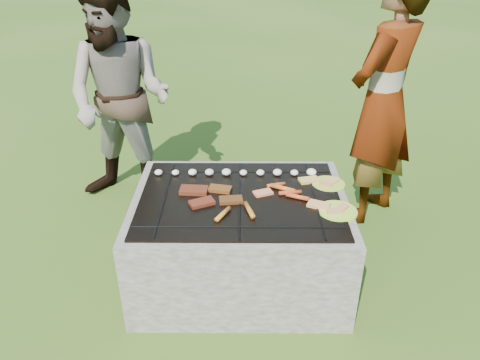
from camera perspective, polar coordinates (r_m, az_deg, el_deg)
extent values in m
plane|color=#284912|center=(3.18, -0.01, -11.55)|extent=(60.00, 60.00, 0.00)
cube|color=gray|center=(3.33, 0.03, -3.02)|extent=(1.30, 0.18, 0.60)
cube|color=#A9A196|center=(2.67, -0.06, -12.37)|extent=(1.30, 0.18, 0.60)
cube|color=#A0988E|center=(3.05, -10.68, -7.02)|extent=(0.18, 0.64, 0.60)
cube|color=gray|center=(3.04, 10.68, -7.09)|extent=(0.18, 0.64, 0.60)
cube|color=black|center=(3.03, -0.01, -8.10)|extent=(0.94, 0.64, 0.48)
sphere|color=#FF5914|center=(2.90, -0.01, -4.63)|extent=(0.10, 0.10, 0.10)
cube|color=black|center=(2.82, -0.01, -2.16)|extent=(1.20, 0.90, 0.01)
cylinder|color=black|center=(2.86, -9.07, -2.01)|extent=(0.01, 0.88, 0.01)
cylinder|color=black|center=(2.82, -0.01, -2.06)|extent=(0.01, 0.88, 0.01)
cylinder|color=black|center=(2.85, 9.07, -2.06)|extent=(0.01, 0.88, 0.01)
cylinder|color=black|center=(2.55, -0.05, -5.76)|extent=(1.18, 0.01, 0.01)
cylinder|color=black|center=(3.10, 0.03, 0.99)|extent=(1.18, 0.01, 0.01)
ellipsoid|color=white|center=(3.10, -9.90, 0.93)|extent=(0.05, 0.05, 0.04)
ellipsoid|color=white|center=(3.08, -7.87, 0.92)|extent=(0.05, 0.05, 0.03)
ellipsoid|color=white|center=(3.07, -5.82, 0.96)|extent=(0.06, 0.06, 0.04)
ellipsoid|color=beige|center=(3.06, -3.75, 0.97)|extent=(0.06, 0.06, 0.04)
ellipsoid|color=beige|center=(3.05, -1.67, 0.98)|extent=(0.06, 0.06, 0.04)
ellipsoid|color=white|center=(3.05, 0.42, 0.91)|extent=(0.05, 0.05, 0.03)
ellipsoid|color=white|center=(3.06, 2.50, 0.92)|extent=(0.05, 0.05, 0.04)
ellipsoid|color=white|center=(3.06, 4.58, 0.95)|extent=(0.06, 0.06, 0.04)
ellipsoid|color=white|center=(3.07, 6.65, 0.90)|extent=(0.05, 0.05, 0.04)
ellipsoid|color=white|center=(3.08, 8.70, 0.96)|extent=(0.06, 0.06, 0.04)
cube|color=maroon|center=(2.88, -5.65, -1.24)|extent=(0.18, 0.11, 0.02)
cube|color=#9E561C|center=(2.88, -2.45, -1.10)|extent=(0.15, 0.11, 0.02)
cube|color=maroon|center=(2.75, -4.67, -2.75)|extent=(0.16, 0.13, 0.02)
cube|color=brown|center=(2.77, -1.11, -2.45)|extent=(0.15, 0.09, 0.02)
cylinder|color=#D94923|center=(2.93, 4.41, -0.57)|extent=(0.12, 0.06, 0.02)
cylinder|color=orange|center=(2.89, 5.26, -1.00)|extent=(0.15, 0.10, 0.03)
cylinder|color=#C44020|center=(2.85, 6.13, -1.53)|extent=(0.14, 0.04, 0.03)
cylinder|color=orange|center=(2.82, 7.03, -2.04)|extent=(0.14, 0.08, 0.03)
cylinder|color=#C67720|center=(2.67, 1.16, -3.68)|extent=(0.07, 0.16, 0.03)
cylinder|color=#F7A528|center=(2.64, -2.10, -4.16)|extent=(0.09, 0.14, 0.03)
cube|color=tan|center=(2.85, 2.82, -1.56)|extent=(0.13, 0.10, 0.02)
cube|color=#E7C776|center=(2.76, 9.58, -3.02)|extent=(0.15, 0.12, 0.02)
cube|color=#DABD70|center=(3.02, 8.41, 0.00)|extent=(0.14, 0.10, 0.02)
cylinder|color=yellow|center=(3.02, 10.72, -0.52)|extent=(0.24, 0.24, 0.01)
cube|color=tan|center=(2.99, 10.42, -0.47)|extent=(0.09, 0.07, 0.01)
cube|color=tan|center=(3.03, 11.24, -0.10)|extent=(0.10, 0.09, 0.01)
cylinder|color=#F1FF3C|center=(2.75, 11.76, -3.78)|extent=(0.28, 0.28, 0.01)
cube|color=tan|center=(2.72, 11.45, -3.76)|extent=(0.09, 0.06, 0.01)
cube|color=#E6AB75|center=(2.76, 12.33, -3.31)|extent=(0.09, 0.10, 0.01)
imported|color=gray|center=(3.55, 17.06, 9.09)|extent=(0.79, 0.80, 1.87)
imported|color=gray|center=(3.74, -14.40, 9.46)|extent=(1.00, 0.86, 1.75)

